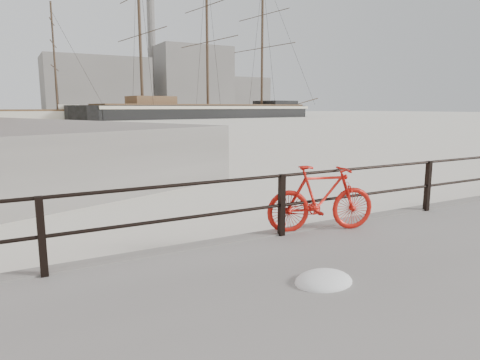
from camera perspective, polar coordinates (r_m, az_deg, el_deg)
name	(u,v)px	position (r m, az deg, el deg)	size (l,w,h in m)	color
ground	(418,226)	(9.54, 22.67, -5.62)	(400.00, 400.00, 0.00)	white
guardrail	(428,186)	(9.27, 23.73, -0.74)	(28.00, 0.10, 1.00)	black
bicycle	(321,198)	(7.21, 10.76, -2.42)	(1.84, 0.28, 1.11)	red
barque_black	(208,118)	(95.05, -4.27, 8.22)	(67.33, 22.04, 37.59)	black
schooner_mid	(17,121)	(87.72, -27.56, 7.04)	(30.57, 12.93, 21.84)	beige
industrial_west	(96,86)	(148.35, -18.60, 11.75)	(32.00, 18.00, 18.00)	gray
industrial_mid	(191,81)	(163.32, -6.52, 13.01)	(26.00, 20.00, 24.00)	gray
industrial_east	(239,96)	(177.56, -0.11, 11.18)	(20.00, 16.00, 14.00)	gray
smokestack	(152,52)	(164.46, -11.65, 16.35)	(2.80, 2.80, 44.00)	gray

